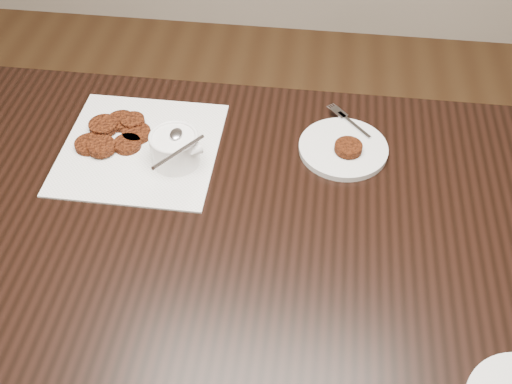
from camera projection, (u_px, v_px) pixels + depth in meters
table at (280, 371)px, 1.27m from camera, size 1.54×0.99×0.75m
napkin at (140, 148)px, 1.19m from camera, size 0.31×0.31×0.00m
sauce_ramekin at (173, 136)px, 1.12m from camera, size 0.14×0.14×0.13m
patty_cluster at (121, 133)px, 1.21m from camera, size 0.25×0.25×0.02m
plate_with_patty at (344, 146)px, 1.18m from camera, size 0.25×0.25×0.03m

